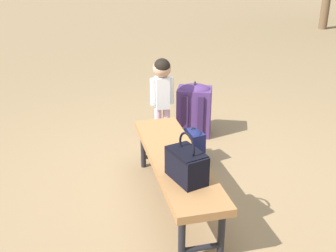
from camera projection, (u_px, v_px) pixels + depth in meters
The scene contains 6 objects.
ground_plane at pixel (182, 179), 3.93m from camera, with size 40.00×40.00×0.00m, color #8C704C.
park_bench at pixel (176, 163), 3.40m from camera, with size 1.65×0.68×0.45m.
handbag at pixel (187, 164), 3.00m from camera, with size 0.37×0.30×0.37m.
child_standing at pixel (162, 87), 4.42m from camera, with size 0.19×0.25×0.94m.
backpack_large at pixel (194, 108), 4.74m from camera, with size 0.38×0.42×0.63m.
backpack_small at pixel (193, 145), 4.16m from camera, with size 0.27×0.25×0.38m.
Camera 1 is at (-3.40, 0.33, 2.02)m, focal length 45.21 mm.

